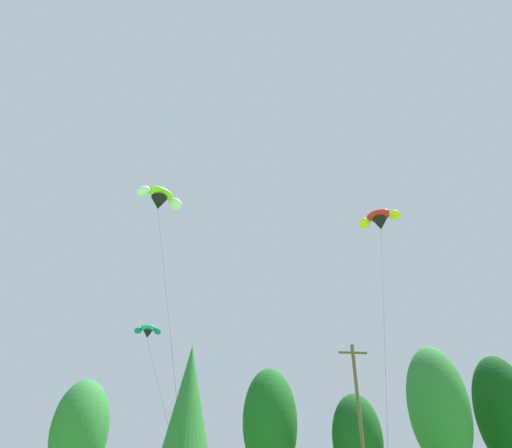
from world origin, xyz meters
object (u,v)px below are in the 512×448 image
(utility_pole, at_px, (360,423))
(parafoil_kite_far_teal, at_px, (148,331))
(parafoil_kite_high_lime_white, at_px, (160,198))
(parafoil_kite_mid_red_yellow, at_px, (380,220))

(utility_pole, relative_size, parafoil_kite_far_teal, 0.67)
(parafoil_kite_high_lime_white, height_order, parafoil_kite_mid_red_yellow, parafoil_kite_mid_red_yellow)
(utility_pole, xyz_separation_m, parafoil_kite_far_teal, (-15.58, 1.50, 6.53))
(parafoil_kite_high_lime_white, bearing_deg, parafoil_kite_far_teal, 95.84)
(parafoil_kite_far_teal, bearing_deg, parafoil_kite_high_lime_white, -84.16)
(utility_pole, bearing_deg, parafoil_kite_far_teal, 174.52)
(parafoil_kite_high_lime_white, relative_size, parafoil_kite_mid_red_yellow, 0.89)
(utility_pole, relative_size, parafoil_kite_mid_red_yellow, 0.53)
(parafoil_kite_mid_red_yellow, bearing_deg, parafoil_kite_far_teal, 173.25)
(utility_pole, relative_size, parafoil_kite_high_lime_white, 0.60)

